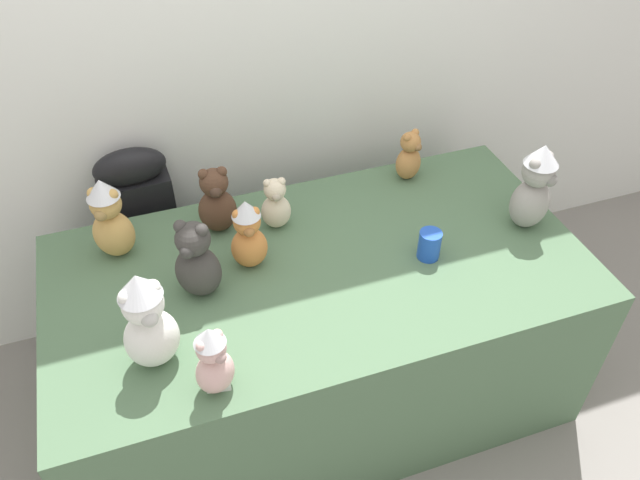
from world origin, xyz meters
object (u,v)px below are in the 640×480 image
at_px(teddy_bear_ginger, 248,235).
at_px(teddy_bear_ash, 534,188).
at_px(instrument_case, 148,243).
at_px(teddy_bear_cocoa, 217,202).
at_px(display_table, 320,333).
at_px(teddy_bear_honey, 110,219).
at_px(teddy_bear_blush, 213,360).
at_px(party_cup_blue, 429,245).
at_px(teddy_bear_caramel, 409,157).
at_px(teddy_bear_cream, 276,205).
at_px(teddy_bear_charcoal, 197,261).
at_px(teddy_bear_snow, 148,321).

distance_m(teddy_bear_ginger, teddy_bear_ash, 1.04).
xyz_separation_m(instrument_case, teddy_bear_cocoa, (0.27, -0.31, 0.38)).
distance_m(display_table, teddy_bear_honey, 0.90).
relative_size(instrument_case, teddy_bear_ash, 2.72).
bearing_deg(teddy_bear_blush, instrument_case, 68.96).
bearing_deg(teddy_bear_ash, party_cup_blue, 163.37).
xyz_separation_m(teddy_bear_caramel, teddy_bear_honey, (-1.17, -0.08, 0.06)).
distance_m(instrument_case, teddy_bear_blush, 1.08).
bearing_deg(teddy_bear_ginger, teddy_bear_honey, 158.31).
relative_size(teddy_bear_cream, teddy_bear_charcoal, 0.72).
bearing_deg(party_cup_blue, teddy_bear_caramel, 73.90).
height_order(teddy_bear_cocoa, teddy_bear_blush, teddy_bear_cocoa).
relative_size(teddy_bear_ash, teddy_bear_caramel, 1.60).
distance_m(display_table, teddy_bear_blush, 0.77).
bearing_deg(teddy_bear_cream, teddy_bear_ginger, -122.78).
xyz_separation_m(teddy_bear_charcoal, party_cup_blue, (0.80, -0.09, -0.08)).
distance_m(teddy_bear_cocoa, teddy_bear_caramel, 0.81).
height_order(teddy_bear_cream, teddy_bear_snow, teddy_bear_snow).
height_order(instrument_case, teddy_bear_ash, teddy_bear_ash).
bearing_deg(teddy_bear_charcoal, instrument_case, 136.29).
bearing_deg(teddy_bear_caramel, instrument_case, 140.11).
bearing_deg(teddy_bear_snow, teddy_bear_charcoal, 41.30).
xyz_separation_m(teddy_bear_blush, teddy_bear_ash, (1.25, 0.35, 0.05)).
height_order(instrument_case, teddy_bear_snow, teddy_bear_snow).
height_order(teddy_bear_cream, party_cup_blue, teddy_bear_cream).
height_order(teddy_bear_ginger, teddy_bear_snow, teddy_bear_snow).
xyz_separation_m(teddy_bear_blush, teddy_bear_ginger, (0.22, 0.47, 0.01)).
relative_size(teddy_bear_blush, party_cup_blue, 2.33).
xyz_separation_m(teddy_bear_cream, teddy_bear_honey, (-0.58, 0.04, 0.06)).
distance_m(teddy_bear_cream, party_cup_blue, 0.58).
distance_m(teddy_bear_ginger, teddy_bear_caramel, 0.80).
bearing_deg(teddy_bear_cocoa, teddy_bear_snow, -114.89).
bearing_deg(teddy_bear_honey, display_table, 2.20).
distance_m(teddy_bear_blush, teddy_bear_cream, 0.74).
distance_m(teddy_bear_snow, teddy_bear_caramel, 1.27).
height_order(teddy_bear_blush, teddy_bear_ginger, teddy_bear_ginger).
bearing_deg(teddy_bear_ginger, party_cup_blue, -11.06).
relative_size(teddy_bear_honey, party_cup_blue, 2.92).
xyz_separation_m(display_table, teddy_bear_honey, (-0.66, 0.30, 0.52)).
height_order(teddy_bear_cream, teddy_bear_honey, teddy_bear_honey).
distance_m(instrument_case, party_cup_blue, 1.21).
relative_size(teddy_bear_cocoa, teddy_bear_blush, 1.07).
height_order(instrument_case, teddy_bear_cream, same).
height_order(instrument_case, teddy_bear_blush, teddy_bear_blush).
relative_size(teddy_bear_blush, teddy_bear_cream, 1.18).
distance_m(teddy_bear_charcoal, teddy_bear_ash, 1.22).
distance_m(teddy_bear_charcoal, teddy_bear_caramel, 1.00).
xyz_separation_m(instrument_case, teddy_bear_caramel, (1.08, -0.24, 0.36)).
distance_m(teddy_bear_cocoa, teddy_bear_ginger, 0.23).
height_order(display_table, party_cup_blue, party_cup_blue).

